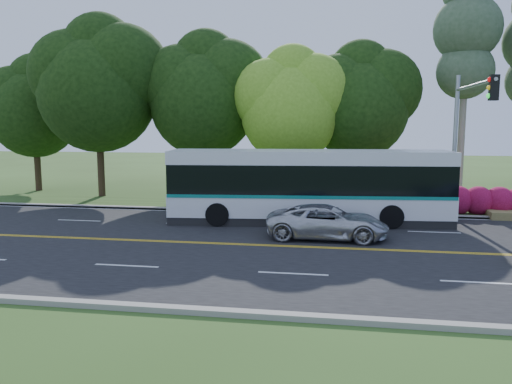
# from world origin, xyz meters

# --- Properties ---
(ground) EXTENTS (120.00, 120.00, 0.00)m
(ground) POSITION_xyz_m (0.00, 0.00, 0.00)
(ground) COLOR #2C4617
(ground) RESTS_ON ground
(road) EXTENTS (60.00, 14.00, 0.02)m
(road) POSITION_xyz_m (0.00, 0.00, 0.01)
(road) COLOR black
(road) RESTS_ON ground
(curb_north) EXTENTS (60.00, 0.30, 0.15)m
(curb_north) POSITION_xyz_m (0.00, 7.15, 0.07)
(curb_north) COLOR gray
(curb_north) RESTS_ON ground
(curb_south) EXTENTS (60.00, 0.30, 0.15)m
(curb_south) POSITION_xyz_m (0.00, -7.15, 0.07)
(curb_south) COLOR gray
(curb_south) RESTS_ON ground
(grass_verge) EXTENTS (60.00, 4.00, 0.10)m
(grass_verge) POSITION_xyz_m (0.00, 9.00, 0.05)
(grass_verge) COLOR #2C4617
(grass_verge) RESTS_ON ground
(lane_markings) EXTENTS (57.60, 13.82, 0.00)m
(lane_markings) POSITION_xyz_m (-0.09, 0.00, 0.02)
(lane_markings) COLOR gold
(lane_markings) RESTS_ON road
(tree_row) EXTENTS (44.70, 9.10, 13.84)m
(tree_row) POSITION_xyz_m (-5.15, 12.13, 6.73)
(tree_row) COLOR #321E16
(tree_row) RESTS_ON ground
(bougainvillea_hedge) EXTENTS (9.50, 2.25, 1.50)m
(bougainvillea_hedge) POSITION_xyz_m (7.18, 8.15, 0.72)
(bougainvillea_hedge) COLOR maroon
(bougainvillea_hedge) RESTS_ON ground
(traffic_signal) EXTENTS (0.42, 6.10, 7.00)m
(traffic_signal) POSITION_xyz_m (6.49, 5.40, 4.67)
(traffic_signal) COLOR #979B9F
(traffic_signal) RESTS_ON ground
(transit_bus) EXTENTS (13.22, 3.95, 3.41)m
(transit_bus) POSITION_xyz_m (-0.53, 4.90, 1.71)
(transit_bus) COLOR white
(transit_bus) RESTS_ON road
(suv) EXTENTS (4.94, 2.33, 1.36)m
(suv) POSITION_xyz_m (0.45, 1.60, 0.70)
(suv) COLOR silver
(suv) RESTS_ON road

